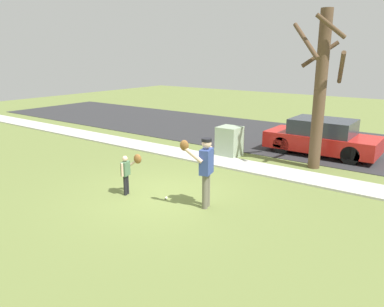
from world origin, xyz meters
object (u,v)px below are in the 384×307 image
(person_adult, at_px, (205,165))
(street_tree_near, at_px, (320,87))
(baseball, at_px, (166,198))
(parked_hatchback_red, at_px, (322,137))
(utility_cabinet, at_px, (229,141))
(person_child, at_px, (128,169))

(person_adult, height_order, street_tree_near, street_tree_near)
(baseball, bearing_deg, parked_hatchback_red, 75.44)
(utility_cabinet, bearing_deg, parked_hatchback_red, 39.81)
(person_adult, xyz_separation_m, person_child, (-2.11, -0.48, -0.37))
(utility_cabinet, distance_m, parked_hatchback_red, 3.48)
(baseball, bearing_deg, person_adult, 9.14)
(baseball, relative_size, street_tree_near, 0.01)
(utility_cabinet, height_order, street_tree_near, street_tree_near)
(person_child, height_order, parked_hatchback_red, parked_hatchback_red)
(baseball, height_order, utility_cabinet, utility_cabinet)
(street_tree_near, height_order, parked_hatchback_red, street_tree_near)
(street_tree_near, bearing_deg, baseball, -112.91)
(person_adult, bearing_deg, baseball, -5.07)
(person_adult, xyz_separation_m, parked_hatchback_red, (0.71, 6.72, -0.43))
(person_child, height_order, baseball, person_child)
(street_tree_near, bearing_deg, person_child, -120.57)
(person_child, distance_m, parked_hatchback_red, 7.73)
(baseball, relative_size, parked_hatchback_red, 0.02)
(street_tree_near, relative_size, parked_hatchback_red, 1.25)
(person_child, relative_size, utility_cabinet, 1.01)
(person_adult, height_order, person_child, person_adult)
(person_adult, bearing_deg, person_child, -1.36)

